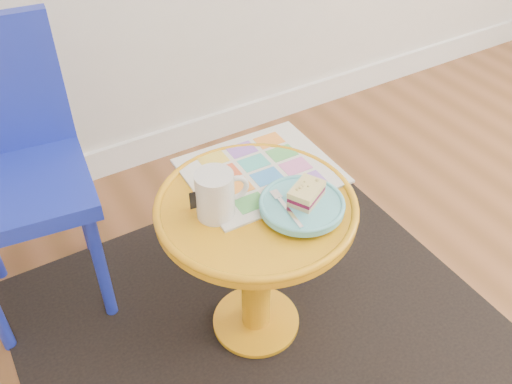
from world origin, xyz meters
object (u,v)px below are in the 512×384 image
side_table (256,243)px  plate (302,205)px  newspaper (260,171)px  mug (216,193)px  chair (11,159)px

side_table → plate: bearing=-44.9°
newspaper → mug: 0.20m
plate → newspaper: bearing=90.9°
newspaper → plate: 0.19m
newspaper → plate: (0.00, -0.18, 0.02)m
plate → side_table: bearing=135.1°
side_table → newspaper: bearing=53.9°
mug → chair: bearing=137.8°
newspaper → chair: bearing=146.2°
chair → plate: (0.55, -0.57, 0.01)m
side_table → mug: mug is taller
side_table → mug: 0.22m
mug → plate: 0.21m
newspaper → plate: plate is taller
plate → chair: bearing=134.1°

